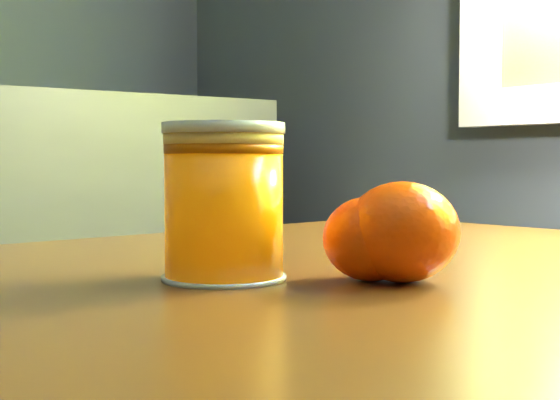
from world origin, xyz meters
TOP-DOWN VIEW (x-y plane):
  - juice_glass at (0.94, 0.34)m, footprint 0.08×0.08m
  - orange_front at (1.03, 0.27)m, footprint 0.10×0.10m
  - orange_back at (1.01, 0.28)m, footprint 0.07×0.07m

SIDE VIEW (x-z plane):
  - orange_back at x=1.01m, z-range 0.71..0.76m
  - orange_front at x=1.03m, z-range 0.71..0.77m
  - juice_glass at x=0.94m, z-range 0.71..0.81m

